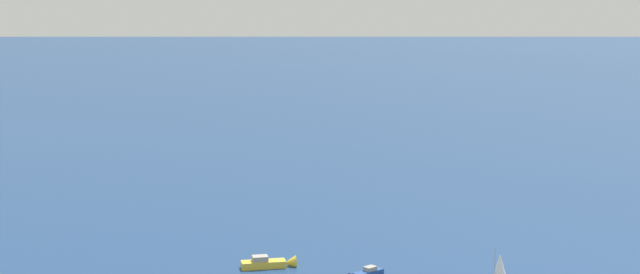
# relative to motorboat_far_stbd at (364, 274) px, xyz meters

# --- Properties ---
(motorboat_far_stbd) EXTENTS (6.70, 7.51, 2.33)m
(motorboat_far_stbd) POSITION_rel_motorboat_far_stbd_xyz_m (0.00, 0.00, 0.00)
(motorboat_far_stbd) COLOR #23478C
(motorboat_far_stbd) RESTS_ON ground_plane
(motorboat_outer_ring_d) EXTENTS (11.13, 6.53, 3.15)m
(motorboat_outer_ring_d) POSITION_rel_motorboat_far_stbd_xyz_m (18.97, -3.39, 0.22)
(motorboat_outer_ring_d) COLOR gold
(motorboat_outer_ring_d) RESTS_ON ground_plane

